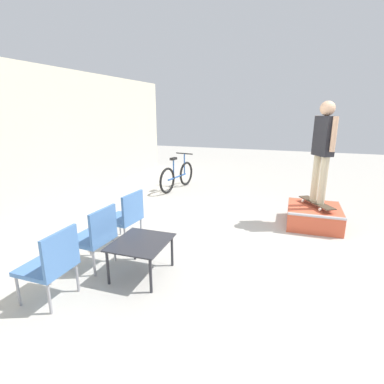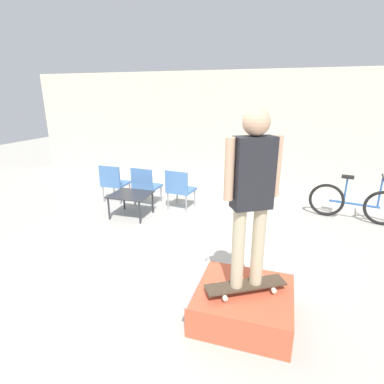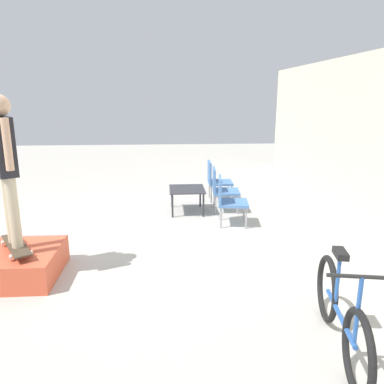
# 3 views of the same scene
# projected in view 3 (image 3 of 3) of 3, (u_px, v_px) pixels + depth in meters

# --- Properties ---
(ground_plane) EXTENTS (24.00, 24.00, 0.00)m
(ground_plane) POSITION_uv_depth(u_px,v_px,m) (97.00, 237.00, 6.17)
(ground_plane) COLOR #B7B2A8
(house_wall_back) EXTENTS (12.00, 0.06, 3.00)m
(house_wall_back) POSITION_uv_depth(u_px,v_px,m) (383.00, 143.00, 6.11)
(house_wall_back) COLOR beige
(house_wall_back) RESTS_ON ground_plane
(skate_ramp_box) EXTENTS (1.07, 0.95, 0.38)m
(skate_ramp_box) POSITION_uv_depth(u_px,v_px,m) (21.00, 263.00, 4.78)
(skate_ramp_box) COLOR #DB5638
(skate_ramp_box) RESTS_ON ground_plane
(skateboard_on_ramp) EXTENTS (0.85, 0.63, 0.07)m
(skateboard_on_ramp) POSITION_uv_depth(u_px,v_px,m) (16.00, 245.00, 4.69)
(skateboard_on_ramp) COLOR #473828
(skateboard_on_ramp) RESTS_ON skate_ramp_box
(person_skater) EXTENTS (0.50, 0.37, 1.82)m
(person_skater) POSITION_uv_depth(u_px,v_px,m) (5.00, 158.00, 4.42)
(person_skater) COLOR #C6B793
(person_skater) RESTS_ON skateboard_on_ramp
(coffee_table) EXTENTS (0.78, 0.69, 0.48)m
(coffee_table) POSITION_uv_depth(u_px,v_px,m) (187.00, 191.00, 7.39)
(coffee_table) COLOR #2D2D33
(coffee_table) RESTS_ON ground_plane
(patio_chair_left) EXTENTS (0.53, 0.53, 0.87)m
(patio_chair_left) POSITION_uv_depth(u_px,v_px,m) (216.00, 179.00, 8.21)
(patio_chair_left) COLOR #99999E
(patio_chair_left) RESTS_ON ground_plane
(patio_chair_center) EXTENTS (0.56, 0.56, 0.87)m
(patio_chair_center) POSITION_uv_depth(u_px,v_px,m) (222.00, 188.00, 7.43)
(patio_chair_center) COLOR #99999E
(patio_chair_center) RESTS_ON ground_plane
(patio_chair_right) EXTENTS (0.58, 0.58, 0.87)m
(patio_chair_right) POSITION_uv_depth(u_px,v_px,m) (228.00, 198.00, 6.65)
(patio_chair_right) COLOR #99999E
(patio_chair_right) RESTS_ON ground_plane
(bicycle) EXTENTS (1.66, 0.52, 0.95)m
(bicycle) POSITION_uv_depth(u_px,v_px,m) (340.00, 314.00, 3.35)
(bicycle) COLOR black
(bicycle) RESTS_ON ground_plane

